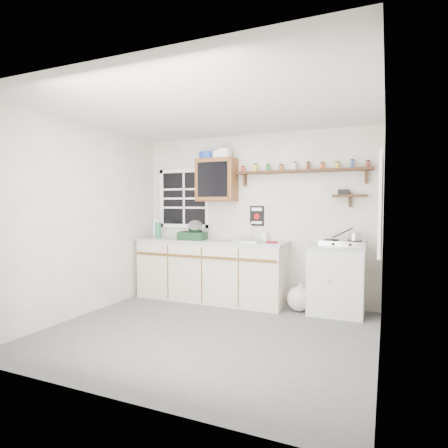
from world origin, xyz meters
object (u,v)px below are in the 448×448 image
Objects in this scene: upper_cabinet at (217,180)px; hotplate at (343,243)px; spice_shelf at (301,171)px; dish_rack at (193,234)px; main_cabinet at (211,270)px; right_cabinet at (337,280)px.

hotplate is (1.88, -0.14, -0.88)m from upper_cabinet.
spice_shelf reaches higher than dish_rack.
spice_shelf is 3.23× the size of hotplate.
upper_cabinet is at bearing 76.32° from main_cabinet.
upper_cabinet is at bearing 35.78° from dish_rack.
dish_rack is 2.15m from hotplate.
upper_cabinet is 2.07m from hotplate.
upper_cabinet is 0.34× the size of spice_shelf.
spice_shelf is (-0.53, 0.19, 1.47)m from right_cabinet.
spice_shelf is at bearing 163.23° from hotplate.
upper_cabinet is (-1.80, 0.12, 1.37)m from right_cabinet.
main_cabinet is 0.61m from dish_rack.
dish_rack is (-1.54, -0.32, -0.91)m from spice_shelf.
spice_shelf is at bearing 3.12° from upper_cabinet.
upper_cabinet reaches higher than spice_shelf.
upper_cabinet is 1.10× the size of hotplate.
spice_shelf reaches higher than hotplate.
hotplate is at bearing -14.87° from right_cabinet.
main_cabinet reaches higher than right_cabinet.
upper_cabinet is at bearing -176.88° from spice_shelf.
right_cabinet is (1.83, 0.03, -0.01)m from main_cabinet.
right_cabinet is 1.54× the size of hotplate.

